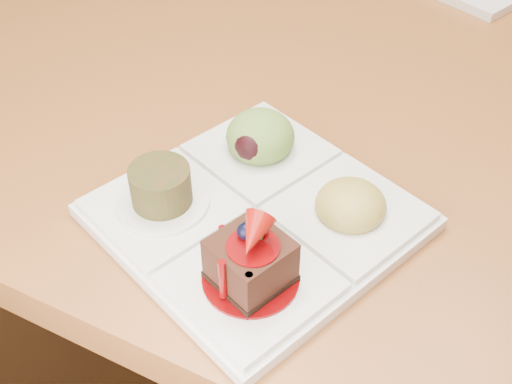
% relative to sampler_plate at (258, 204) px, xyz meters
% --- Properties ---
extents(ground, '(6.00, 6.00, 0.00)m').
position_rel_sampler_plate_xyz_m(ground, '(-0.12, 0.75, -0.77)').
color(ground, '#522E17').
extents(sampler_plate, '(0.29, 0.29, 0.09)m').
position_rel_sampler_plate_xyz_m(sampler_plate, '(0.00, 0.00, 0.00)').
color(sampler_plate, silver).
rests_on(sampler_plate, dining_table).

